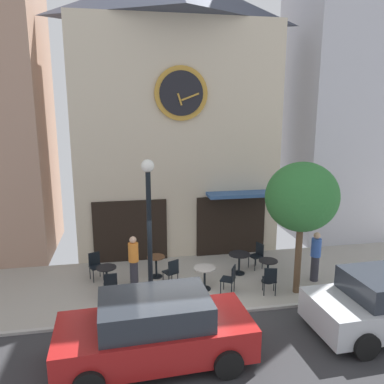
% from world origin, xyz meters
% --- Properties ---
extents(ground_plane, '(28.09, 9.75, 0.13)m').
position_xyz_m(ground_plane, '(0.00, -0.54, -0.02)').
color(ground_plane, '#9E998E').
extents(clock_building, '(7.67, 3.81, 10.44)m').
position_xyz_m(clock_building, '(0.60, 5.57, 5.37)').
color(clock_building, beige).
rests_on(clock_building, ground_plane).
extents(neighbor_building_right, '(5.30, 3.95, 15.48)m').
position_xyz_m(neighbor_building_right, '(8.45, 6.30, 7.74)').
color(neighbor_building_right, '#B2B2BC').
rests_on(neighbor_building_right, ground_plane).
extents(street_lamp, '(0.36, 0.36, 4.23)m').
position_xyz_m(street_lamp, '(-0.83, 1.03, 2.15)').
color(street_lamp, black).
rests_on(street_lamp, ground_plane).
extents(street_tree, '(2.18, 1.96, 4.06)m').
position_xyz_m(street_tree, '(3.64, 0.85, 3.01)').
color(street_tree, brown).
rests_on(street_tree, ground_plane).
extents(cafe_table_center_right, '(0.62, 0.62, 0.72)m').
position_xyz_m(cafe_table_center_right, '(-2.13, 2.14, 0.48)').
color(cafe_table_center_right, black).
rests_on(cafe_table_center_right, ground_plane).
extents(cafe_table_center, '(0.60, 0.60, 0.73)m').
position_xyz_m(cafe_table_center, '(-0.53, 2.70, 0.48)').
color(cafe_table_center, black).
rests_on(cafe_table_center, ground_plane).
extents(cafe_table_center_left, '(0.68, 0.68, 0.73)m').
position_xyz_m(cafe_table_center_left, '(0.88, 1.54, 0.50)').
color(cafe_table_center_left, black).
rests_on(cafe_table_center_left, ground_plane).
extents(cafe_table_leftmost, '(0.72, 0.72, 0.72)m').
position_xyz_m(cafe_table_leftmost, '(2.29, 2.45, 0.52)').
color(cafe_table_leftmost, black).
rests_on(cafe_table_leftmost, ground_plane).
extents(cafe_table_rightmost, '(0.61, 0.61, 0.75)m').
position_xyz_m(cafe_table_rightmost, '(3.03, 1.68, 0.49)').
color(cafe_table_rightmost, black).
rests_on(cafe_table_rightmost, ground_plane).
extents(cafe_chair_outer, '(0.49, 0.49, 0.90)m').
position_xyz_m(cafe_chair_outer, '(2.76, 0.84, 0.53)').
color(cafe_chair_outer, black).
rests_on(cafe_chair_outer, ground_plane).
extents(cafe_chair_right_end, '(0.53, 0.53, 0.90)m').
position_xyz_m(cafe_chair_right_end, '(-2.52, 2.92, 0.53)').
color(cafe_chair_right_end, black).
rests_on(cafe_chair_right_end, ground_plane).
extents(cafe_chair_corner, '(0.43, 0.43, 0.90)m').
position_xyz_m(cafe_chair_corner, '(-1.99, 1.32, 0.53)').
color(cafe_chair_corner, black).
rests_on(cafe_chair_corner, ground_plane).
extents(cafe_chair_left_end, '(0.52, 0.52, 0.90)m').
position_xyz_m(cafe_chair_left_end, '(3.08, 2.81, 0.53)').
color(cafe_chair_left_end, black).
rests_on(cafe_chair_left_end, ground_plane).
extents(cafe_chair_by_entrance, '(0.54, 0.54, 0.90)m').
position_xyz_m(cafe_chair_by_entrance, '(-0.10, 1.94, 0.53)').
color(cafe_chair_by_entrance, black).
rests_on(cafe_chair_by_entrance, ground_plane).
extents(cafe_chair_under_awning, '(0.55, 0.55, 0.90)m').
position_xyz_m(cafe_chair_under_awning, '(1.60, 1.13, 0.53)').
color(cafe_chair_under_awning, black).
rests_on(cafe_chair_under_awning, ground_plane).
extents(pedestrian_orange, '(0.33, 0.33, 1.67)m').
position_xyz_m(pedestrian_orange, '(-1.28, 2.15, 0.86)').
color(pedestrian_orange, '#2D2D38').
rests_on(pedestrian_orange, ground_plane).
extents(pedestrian_blue, '(0.44, 0.44, 1.67)m').
position_xyz_m(pedestrian_blue, '(4.58, 1.49, 0.86)').
color(pedestrian_blue, '#2D2D38').
rests_on(pedestrian_blue, ground_plane).
extents(parked_car_red, '(4.37, 2.16, 1.55)m').
position_xyz_m(parked_car_red, '(-0.93, -1.61, 0.76)').
color(parked_car_red, maroon).
rests_on(parked_car_red, ground_plane).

